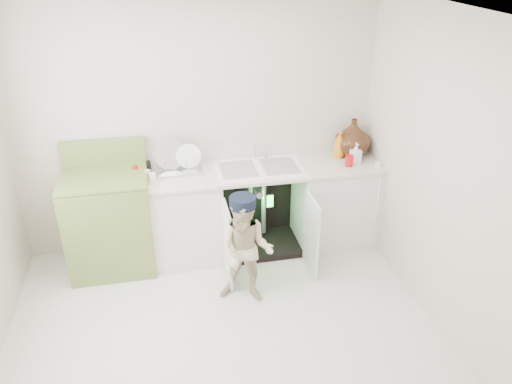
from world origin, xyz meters
TOP-DOWN VIEW (x-y plane):
  - ground at (0.00, 0.00)m, footprint 3.50×3.50m
  - room_shell at (0.00, 0.00)m, footprint 6.00×5.50m
  - counter_run at (0.60, 1.21)m, footprint 2.44×1.02m
  - avocado_stove at (-0.91, 1.18)m, footprint 0.78×0.65m
  - repair_worker at (0.27, 0.40)m, footprint 0.65×0.73m

SIDE VIEW (x-z plane):
  - ground at x=0.00m, z-range 0.00..0.00m
  - counter_run at x=0.60m, z-range -0.15..1.13m
  - avocado_stove at x=-0.91m, z-range -0.11..1.11m
  - repair_worker at x=0.27m, z-range 0.00..1.03m
  - room_shell at x=0.00m, z-range 0.62..1.88m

